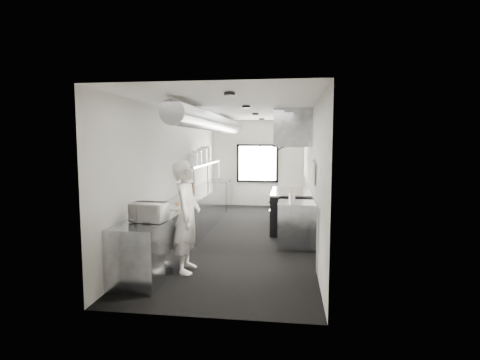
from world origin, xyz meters
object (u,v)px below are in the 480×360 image
(pass_shelf, at_px, (200,164))
(cutting_board, at_px, (189,197))
(plate_stack_a, at_px, (193,159))
(plate_stack_d, at_px, (206,154))
(far_work_table, at_px, (219,195))
(line_cook, at_px, (187,217))
(range, at_px, (289,210))
(deli_tub_a, at_px, (141,216))
(microwave, at_px, (149,212))
(plate_stack_b, at_px, (197,157))
(squeeze_bottle_e, at_px, (292,196))
(squeeze_bottle_c, at_px, (291,197))
(small_plate, at_px, (178,207))
(deli_tub_b, at_px, (142,213))
(squeeze_bottle_d, at_px, (294,197))
(exhaust_hood, at_px, (292,129))
(knife_block, at_px, (190,188))
(plate_stack_c, at_px, (202,155))
(squeeze_bottle_a, at_px, (291,200))
(prep_counter, at_px, (186,219))
(bottle_station, at_px, (294,224))

(pass_shelf, distance_m, cutting_board, 1.49)
(plate_stack_a, relative_size, plate_stack_d, 0.64)
(far_work_table, height_order, line_cook, line_cook)
(range, bearing_deg, cutting_board, -154.14)
(range, height_order, deli_tub_a, deli_tub_a)
(microwave, relative_size, plate_stack_b, 1.53)
(squeeze_bottle_e, bearing_deg, pass_shelf, 148.39)
(pass_shelf, height_order, squeeze_bottle_e, pass_shelf)
(line_cook, height_order, squeeze_bottle_c, line_cook)
(line_cook, xyz_separation_m, small_plate, (-0.41, 0.85, 0.00))
(range, xyz_separation_m, microwave, (-2.11, -3.54, 0.57))
(pass_shelf, xyz_separation_m, plate_stack_d, (-0.00, 0.62, 0.24))
(range, relative_size, deli_tub_b, 11.33)
(deli_tub_b, xyz_separation_m, squeeze_bottle_d, (2.47, 1.86, 0.03))
(exhaust_hood, bearing_deg, squeeze_bottle_d, -88.49)
(microwave, bearing_deg, deli_tub_b, 129.41)
(exhaust_hood, xyz_separation_m, squeeze_bottle_d, (0.03, -1.30, -1.41))
(knife_block, height_order, plate_stack_c, plate_stack_c)
(squeeze_bottle_d, bearing_deg, pass_shelf, 145.45)
(pass_shelf, xyz_separation_m, knife_block, (-0.13, -0.52, -0.53))
(plate_stack_c, bearing_deg, knife_block, -98.46)
(plate_stack_c, distance_m, squeeze_bottle_a, 3.30)
(plate_stack_a, xyz_separation_m, squeeze_bottle_d, (2.33, -0.92, -0.72))
(knife_block, bearing_deg, range, 30.10)
(exhaust_hood, xyz_separation_m, range, (-0.06, 0.00, -1.92))
(deli_tub_a, bearing_deg, deli_tub_b, 108.74)
(cutting_board, relative_size, squeeze_bottle_d, 3.84)
(deli_tub_a, bearing_deg, knife_block, 91.01)
(squeeze_bottle_a, bearing_deg, pass_shelf, 138.61)
(microwave, distance_m, squeeze_bottle_a, 2.83)
(prep_counter, height_order, knife_block, knife_block)
(deli_tub_a, bearing_deg, squeeze_bottle_a, 35.57)
(plate_stack_c, distance_m, squeeze_bottle_d, 3.08)
(plate_stack_c, distance_m, squeeze_bottle_e, 2.94)
(squeeze_bottle_e, bearing_deg, knife_block, 159.86)
(pass_shelf, bearing_deg, deli_tub_b, -92.45)
(squeeze_bottle_c, bearing_deg, plate_stack_b, 147.91)
(line_cook, bearing_deg, pass_shelf, 5.07)
(pass_shelf, bearing_deg, line_cook, -80.21)
(prep_counter, bearing_deg, knife_block, 99.77)
(line_cook, height_order, squeeze_bottle_a, line_cook)
(range, distance_m, deli_tub_b, 3.98)
(microwave, relative_size, deli_tub_b, 3.41)
(cutting_board, distance_m, plate_stack_a, 1.04)
(plate_stack_b, distance_m, squeeze_bottle_c, 2.81)
(prep_counter, relative_size, far_work_table, 5.00)
(line_cook, relative_size, plate_stack_b, 5.74)
(plate_stack_d, height_order, squeeze_bottle_a, plate_stack_d)
(prep_counter, bearing_deg, cutting_board, 82.91)
(bottle_station, relative_size, squeeze_bottle_e, 5.55)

